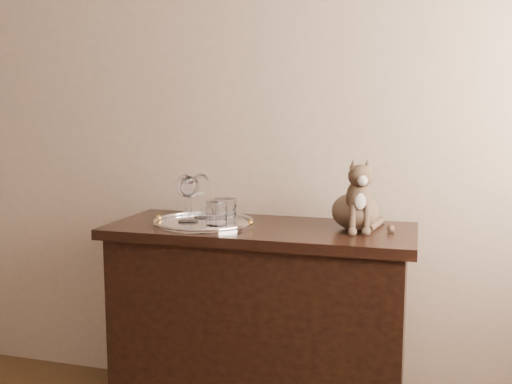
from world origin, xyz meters
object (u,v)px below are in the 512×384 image
cat (356,193)px  tray (204,223)px  wine_glass_c (185,198)px  tumbler_c (225,211)px  wine_glass_d (191,199)px  wine_glass_b (201,196)px  sideboard (260,329)px  tumbler_a (216,214)px

cat → tray: bearing=172.0°
wine_glass_c → tumbler_c: 0.17m
tray → wine_glass_c: size_ratio=2.08×
tray → cat: 0.61m
wine_glass_d → cat: bearing=7.1°
tray → cat: size_ratio=1.44×
wine_glass_b → wine_glass_c: 0.11m
wine_glass_c → cat: cat is taller
tray → wine_glass_b: 0.14m
sideboard → wine_glass_d: (-0.28, -0.04, 0.53)m
tray → tumbler_a: size_ratio=4.38×
wine_glass_d → wine_glass_b: bearing=87.6°
sideboard → tray: (-0.23, -0.03, 0.43)m
cat → tumbler_a: bearing=177.0°
wine_glass_d → tumbler_c: 0.15m
wine_glass_d → tumbler_c: size_ratio=1.89×
tumbler_c → sideboard: bearing=7.9°
tumbler_c → cat: (0.50, 0.06, 0.08)m
wine_glass_c → wine_glass_d: 0.02m
sideboard → wine_glass_d: 0.60m
wine_glass_b → wine_glass_d: (-0.00, -0.10, -0.00)m
wine_glass_b → wine_glass_c: bearing=-102.9°
tumbler_c → cat: bearing=7.3°
wine_glass_d → cat: 0.65m
tumbler_a → cat: 0.54m
wine_glass_d → tumbler_a: wine_glass_d is taller
sideboard → tray: 0.49m
sideboard → wine_glass_d: bearing=-172.8°
tray → wine_glass_c: wine_glass_c is taller
tumbler_a → tumbler_c: (0.02, 0.05, 0.00)m
wine_glass_b → tumbler_a: 0.18m
tumbler_a → tumbler_c: tumbler_c is taller
sideboard → wine_glass_b: bearing=166.6°
wine_glass_d → tumbler_a: (0.12, -0.03, -0.05)m
tumbler_a → tumbler_c: bearing=67.9°
sideboard → wine_glass_c: size_ratio=6.25×
wine_glass_b → sideboard: bearing=-13.4°
tumbler_c → cat: 0.51m
wine_glass_c → tumbler_c: wine_glass_c is taller
wine_glass_c → cat: (0.66, 0.09, 0.03)m
sideboard → tumbler_c: bearing=-172.1°
tray → cat: cat is taller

